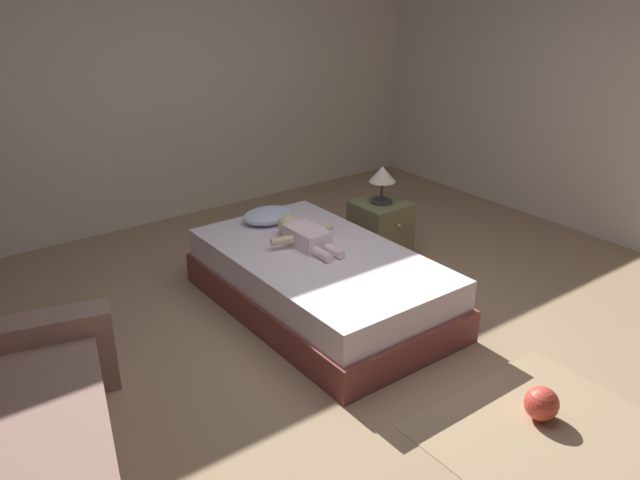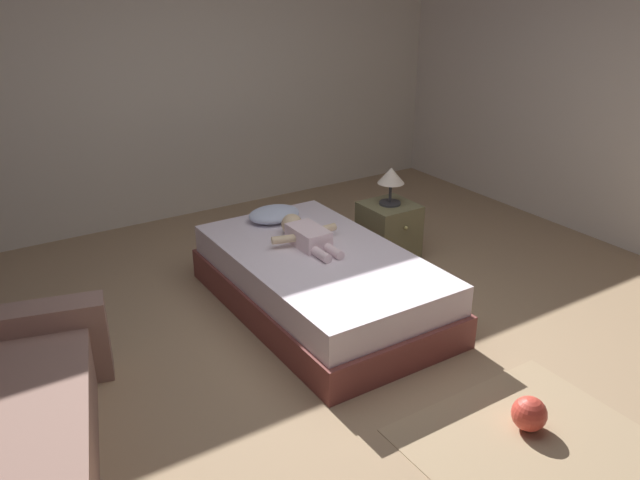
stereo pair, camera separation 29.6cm
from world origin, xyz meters
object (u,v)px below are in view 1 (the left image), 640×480
(nightstand, at_px, (380,229))
(lamp, at_px, (382,177))
(bed, at_px, (320,282))
(pillow, at_px, (268,215))
(toothbrush, at_px, (319,232))
(baby, at_px, (304,235))
(toy_ball, at_px, (542,404))

(nightstand, bearing_deg, lamp, 90.00)
(bed, height_order, lamp, lamp)
(pillow, xyz_separation_m, lamp, (0.93, -0.27, 0.21))
(toothbrush, relative_size, nightstand, 0.27)
(baby, relative_size, lamp, 2.08)
(bed, height_order, nightstand, nightstand)
(baby, height_order, toy_ball, baby)
(nightstand, bearing_deg, toy_ball, -108.85)
(lamp, distance_m, toy_ball, 2.33)
(lamp, bearing_deg, toy_ball, -108.85)
(pillow, xyz_separation_m, toothbrush, (0.18, -0.42, -0.05))
(lamp, height_order, toy_ball, lamp)
(baby, height_order, lamp, lamp)
(toothbrush, bearing_deg, toy_ball, -89.44)
(pillow, relative_size, toy_ball, 2.20)
(baby, relative_size, toothbrush, 5.08)
(bed, bearing_deg, nightstand, 24.49)
(bed, bearing_deg, toothbrush, 54.02)
(bed, xyz_separation_m, pillow, (0.03, 0.71, 0.28))
(pillow, height_order, toothbrush, pillow)
(bed, bearing_deg, baby, 87.89)
(bed, distance_m, nightstand, 1.05)
(pillow, height_order, toy_ball, pillow)
(bed, distance_m, toothbrush, 0.43)
(toy_ball, bearing_deg, toothbrush, 90.56)
(bed, xyz_separation_m, lamp, (0.96, 0.44, 0.48))
(toothbrush, bearing_deg, bed, -125.98)
(nightstand, bearing_deg, bed, -155.51)
(bed, distance_m, lamp, 1.16)
(bed, relative_size, pillow, 4.72)
(baby, bearing_deg, pillow, 87.52)
(pillow, bearing_deg, bed, -92.37)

